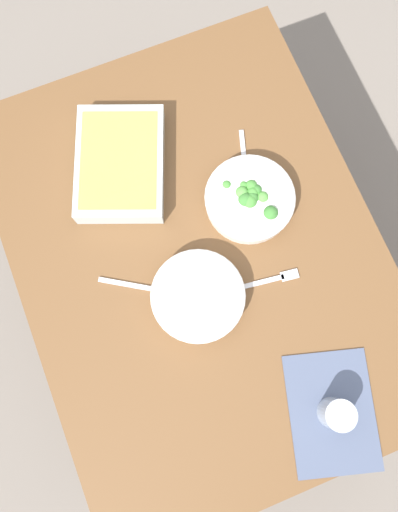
# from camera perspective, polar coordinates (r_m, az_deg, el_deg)

# --- Properties ---
(ground_plane) EXTENTS (6.00, 6.00, 0.00)m
(ground_plane) POSITION_cam_1_polar(r_m,az_deg,el_deg) (1.99, 0.00, -4.57)
(ground_plane) COLOR slate
(dining_table) EXTENTS (1.20, 0.90, 0.74)m
(dining_table) POSITION_cam_1_polar(r_m,az_deg,el_deg) (1.34, 0.00, -0.82)
(dining_table) COLOR brown
(dining_table) RESTS_ON ground_plane
(placemat) EXTENTS (0.32, 0.27, 0.00)m
(placemat) POSITION_cam_1_polar(r_m,az_deg,el_deg) (1.27, 14.89, -16.83)
(placemat) COLOR #4C5670
(placemat) RESTS_ON dining_table
(stew_bowl) EXTENTS (0.23, 0.23, 0.06)m
(stew_bowl) POSITION_cam_1_polar(r_m,az_deg,el_deg) (1.21, -0.11, -4.66)
(stew_bowl) COLOR silver
(stew_bowl) RESTS_ON dining_table
(broccoli_bowl) EXTENTS (0.23, 0.23, 0.07)m
(broccoli_bowl) POSITION_cam_1_polar(r_m,az_deg,el_deg) (1.27, 5.80, 6.44)
(broccoli_bowl) COLOR silver
(broccoli_bowl) RESTS_ON dining_table
(baking_dish) EXTENTS (0.36, 0.32, 0.06)m
(baking_dish) POSITION_cam_1_polar(r_m,az_deg,el_deg) (1.31, -8.96, 10.37)
(baking_dish) COLOR silver
(baking_dish) RESTS_ON dining_table
(drink_cup) EXTENTS (0.07, 0.07, 0.08)m
(drink_cup) POSITION_cam_1_polar(r_m,az_deg,el_deg) (1.23, 15.33, -16.95)
(drink_cup) COLOR #B2BCC6
(drink_cup) RESTS_ON dining_table
(spoon_by_stew) EXTENTS (0.11, 0.16, 0.01)m
(spoon_by_stew) POSITION_cam_1_polar(r_m,az_deg,el_deg) (1.24, -6.33, -3.68)
(spoon_by_stew) COLOR silver
(spoon_by_stew) RESTS_ON dining_table
(spoon_by_broccoli) EXTENTS (0.17, 0.07, 0.01)m
(spoon_by_broccoli) POSITION_cam_1_polar(r_m,az_deg,el_deg) (1.33, 5.29, 9.72)
(spoon_by_broccoli) COLOR silver
(spoon_by_broccoli) RESTS_ON dining_table
(fork_on_table) EXTENTS (0.04, 0.18, 0.01)m
(fork_on_table) POSITION_cam_1_polar(r_m,az_deg,el_deg) (1.25, 8.02, -2.75)
(fork_on_table) COLOR silver
(fork_on_table) RESTS_ON dining_table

